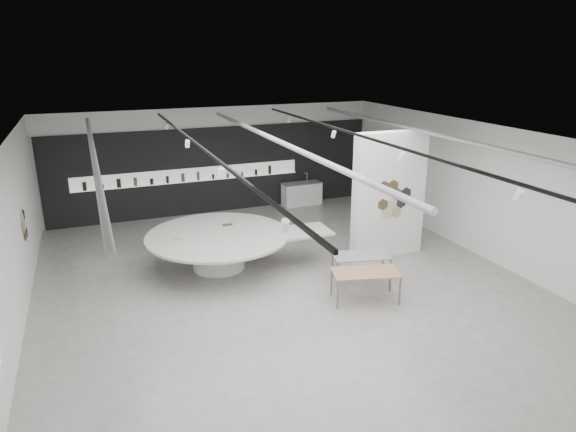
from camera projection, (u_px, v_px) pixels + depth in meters
name	position (u px, v px, depth m)	size (l,w,h in m)	color
room	(283.00, 209.00, 12.29)	(12.02, 14.02, 3.82)	#9E9B95
back_wall_display	(215.00, 170.00, 18.59)	(11.80, 0.27, 3.10)	black
partition_column	(389.00, 195.00, 14.52)	(2.20, 0.38, 3.60)	white
display_island	(221.00, 246.00, 13.95)	(4.98, 3.94, 0.99)	white
sample_table_wood	(366.00, 274.00, 12.11)	(1.71, 1.15, 0.73)	#A97457
sample_table_stone	(361.00, 257.00, 13.07)	(1.57, 1.05, 0.74)	gray
kitchen_counter	(302.00, 194.00, 19.72)	(1.55, 0.64, 1.21)	white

